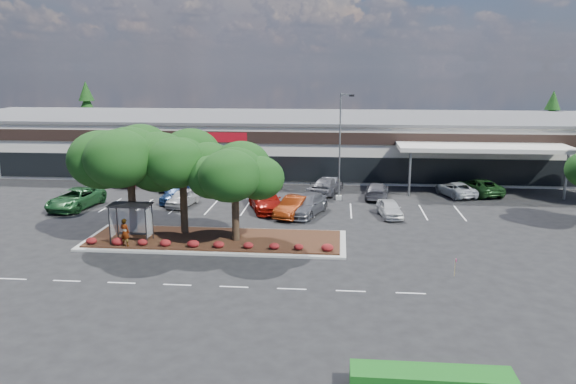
# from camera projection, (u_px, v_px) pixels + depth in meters

# --- Properties ---
(ground) EXTENTS (160.00, 160.00, 0.00)m
(ground) POSITION_uv_depth(u_px,v_px,m) (233.00, 262.00, 34.84)
(ground) COLOR black
(ground) RESTS_ON ground
(retail_store) EXTENTS (80.40, 25.20, 6.25)m
(retail_store) POSITION_uv_depth(u_px,v_px,m) (286.00, 141.00, 67.10)
(retail_store) COLOR silver
(retail_store) RESTS_ON ground
(landscape_island) EXTENTS (18.00, 6.00, 0.26)m
(landscape_island) POSITION_uv_depth(u_px,v_px,m) (216.00, 240.00, 38.88)
(landscape_island) COLOR #A8A8A2
(landscape_island) RESTS_ON ground
(lane_markings) EXTENTS (33.12, 20.06, 0.01)m
(lane_markings) POSITION_uv_depth(u_px,v_px,m) (256.00, 218.00, 44.98)
(lane_markings) COLOR silver
(lane_markings) RESTS_ON ground
(shrub_row) EXTENTS (17.00, 0.80, 0.50)m
(shrub_row) POSITION_uv_depth(u_px,v_px,m) (208.00, 244.00, 36.76)
(shrub_row) COLOR maroon
(shrub_row) RESTS_ON landscape_island
(bus_shelter) EXTENTS (2.75, 1.55, 2.59)m
(bus_shelter) POSITION_uv_depth(u_px,v_px,m) (131.00, 211.00, 37.88)
(bus_shelter) COLOR black
(bus_shelter) RESTS_ON landscape_island
(island_tree_west) EXTENTS (7.20, 7.20, 7.89)m
(island_tree_west) POSITION_uv_depth(u_px,v_px,m) (131.00, 179.00, 39.02)
(island_tree_west) COLOR black
(island_tree_west) RESTS_ON landscape_island
(island_tree_mid) EXTENTS (6.60, 6.60, 7.32)m
(island_tree_mid) POSITION_uv_depth(u_px,v_px,m) (183.00, 182.00, 39.45)
(island_tree_mid) COLOR black
(island_tree_mid) RESTS_ON landscape_island
(island_tree_east) EXTENTS (5.80, 5.80, 6.50)m
(island_tree_east) POSITION_uv_depth(u_px,v_px,m) (235.00, 194.00, 37.72)
(island_tree_east) COLOR black
(island_tree_east) RESTS_ON landscape_island
(hedge_south_east) EXTENTS (6.00, 1.30, 0.90)m
(hedge_south_east) POSITION_uv_depth(u_px,v_px,m) (431.00, 382.00, 20.72)
(hedge_south_east) COLOR #124E15
(hedge_south_east) RESTS_ON ground
(conifer_north_west) EXTENTS (4.40, 4.40, 10.00)m
(conifer_north_west) POSITION_uv_depth(u_px,v_px,m) (88.00, 115.00, 81.16)
(conifer_north_west) COLOR black
(conifer_north_west) RESTS_ON ground
(conifer_north_east) EXTENTS (3.96, 3.96, 9.00)m
(conifer_north_east) POSITION_uv_depth(u_px,v_px,m) (551.00, 124.00, 73.56)
(conifer_north_east) COLOR black
(conifer_north_east) RESTS_ON ground
(person_waiting) EXTENTS (0.79, 0.65, 1.87)m
(person_waiting) POSITION_uv_depth(u_px,v_px,m) (125.00, 232.00, 36.93)
(person_waiting) COLOR #594C47
(person_waiting) RESTS_ON landscape_island
(light_pole) EXTENTS (1.39, 0.86, 9.63)m
(light_pole) POSITION_uv_depth(u_px,v_px,m) (341.00, 154.00, 50.15)
(light_pole) COLOR #A8A8A2
(light_pole) RESTS_ON ground
(survey_stake) EXTENTS (0.08, 0.14, 1.05)m
(survey_stake) POSITION_uv_depth(u_px,v_px,m) (455.00, 265.00, 32.35)
(survey_stake) COLOR tan
(survey_stake) RESTS_ON ground
(car_0) EXTENTS (3.54, 6.35, 1.68)m
(car_0) POSITION_uv_depth(u_px,v_px,m) (76.00, 199.00, 47.91)
(car_0) COLOR #1E5026
(car_0) RESTS_ON ground
(car_1) EXTENTS (2.10, 4.94, 1.42)m
(car_1) POSITION_uv_depth(u_px,v_px,m) (177.00, 194.00, 50.45)
(car_1) COLOR navy
(car_1) RESTS_ON ground
(car_2) EXTENTS (2.44, 4.53, 1.46)m
(car_2) POSITION_uv_depth(u_px,v_px,m) (183.00, 198.00, 48.80)
(car_2) COLOR beige
(car_2) RESTS_ON ground
(car_3) EXTENTS (4.04, 6.29, 1.70)m
(car_3) POSITION_uv_depth(u_px,v_px,m) (266.00, 200.00, 47.31)
(car_3) COLOR maroon
(car_3) RESTS_ON ground
(car_4) EXTENTS (4.00, 6.20, 1.67)m
(car_4) POSITION_uv_depth(u_px,v_px,m) (306.00, 205.00, 45.87)
(car_4) COLOR #595A60
(car_4) RESTS_ON ground
(car_5) EXTENTS (3.19, 5.19, 1.61)m
(car_5) POSITION_uv_depth(u_px,v_px,m) (294.00, 206.00, 45.41)
(car_5) COLOR #6C2108
(car_5) RESTS_ON ground
(car_6) EXTENTS (2.18, 4.23, 1.38)m
(car_6) POSITION_uv_depth(u_px,v_px,m) (390.00, 208.00, 45.24)
(car_6) COLOR silver
(car_6) RESTS_ON ground
(car_9) EXTENTS (2.75, 5.27, 1.65)m
(car_9) POSITION_uv_depth(u_px,v_px,m) (134.00, 177.00, 57.67)
(car_9) COLOR maroon
(car_9) RESTS_ON ground
(car_10) EXTENTS (2.56, 5.23, 1.71)m
(car_10) POSITION_uv_depth(u_px,v_px,m) (171.00, 180.00, 55.65)
(car_10) COLOR #1E5627
(car_10) RESTS_ON ground
(car_11) EXTENTS (1.78, 3.98, 1.33)m
(car_11) POSITION_uv_depth(u_px,v_px,m) (210.00, 180.00, 56.49)
(car_11) COLOR #621407
(car_11) RESTS_ON ground
(car_12) EXTENTS (2.34, 4.28, 1.38)m
(car_12) POSITION_uv_depth(u_px,v_px,m) (273.00, 180.00, 56.52)
(car_12) COLOR black
(car_12) RESTS_ON ground
(car_13) EXTENTS (2.02, 4.47, 1.42)m
(car_13) POSITION_uv_depth(u_px,v_px,m) (330.00, 184.00, 54.71)
(car_13) COLOR #525258
(car_13) RESTS_ON ground
(car_14) EXTENTS (3.41, 5.75, 1.56)m
(car_14) POSITION_uv_depth(u_px,v_px,m) (327.00, 186.00, 53.47)
(car_14) COLOR #53535A
(car_14) RESTS_ON ground
(car_15) EXTENTS (2.58, 5.18, 1.44)m
(car_15) POSITION_uv_depth(u_px,v_px,m) (377.00, 190.00, 51.67)
(car_15) COLOR #504F55
(car_15) RESTS_ON ground
(car_16) EXTENTS (3.67, 5.29, 1.34)m
(car_16) POSITION_uv_depth(u_px,v_px,m) (456.00, 189.00, 52.44)
(car_16) COLOR silver
(car_16) RESTS_ON ground
(car_17) EXTENTS (4.13, 6.04, 1.53)m
(car_17) POSITION_uv_depth(u_px,v_px,m) (479.00, 187.00, 53.15)
(car_17) COLOR #1A421A
(car_17) RESTS_ON ground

